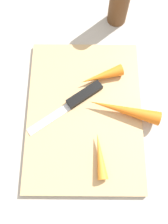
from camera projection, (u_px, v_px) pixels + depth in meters
name	position (u px, v px, depth m)	size (l,w,h in m)	color
ground_plane	(84.00, 114.00, 0.53)	(1.40, 1.40, 0.00)	#ADA8A0
cutting_board	(84.00, 113.00, 0.53)	(0.36, 0.26, 0.01)	tan
knife	(81.00, 98.00, 0.53)	(0.13, 0.17, 0.01)	#B7B7BC
carrot_medium	(101.00, 76.00, 0.54)	(0.03, 0.03, 0.10)	orange
carrot_shortest	(100.00, 156.00, 0.48)	(0.02, 0.02, 0.10)	orange
carrot_longest	(123.00, 108.00, 0.51)	(0.03, 0.03, 0.16)	orange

